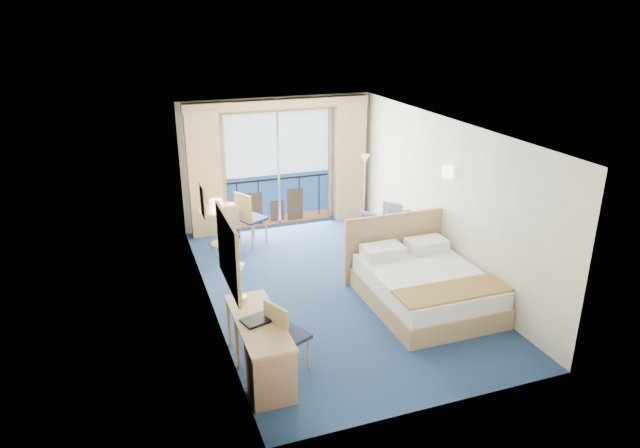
# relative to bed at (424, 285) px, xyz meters

# --- Properties ---
(floor) EXTENTS (6.50, 6.50, 0.00)m
(floor) POSITION_rel_bed_xyz_m (-1.14, 0.99, -0.32)
(floor) COLOR navy
(floor) RESTS_ON ground
(room_walls) EXTENTS (4.04, 6.54, 2.72)m
(room_walls) POSITION_rel_bed_xyz_m (-1.14, 0.99, 1.45)
(room_walls) COLOR beige
(room_walls) RESTS_ON ground
(balcony_door) EXTENTS (2.36, 0.03, 2.52)m
(balcony_door) POSITION_rel_bed_xyz_m (-1.14, 4.21, 0.82)
(balcony_door) COLOR navy
(balcony_door) RESTS_ON room_walls
(curtain_left) EXTENTS (0.65, 0.22, 2.55)m
(curtain_left) POSITION_rel_bed_xyz_m (-2.69, 4.06, 0.95)
(curtain_left) COLOR tan
(curtain_left) RESTS_ON room_walls
(curtain_right) EXTENTS (0.65, 0.22, 2.55)m
(curtain_right) POSITION_rel_bed_xyz_m (0.41, 4.06, 0.95)
(curtain_right) COLOR tan
(curtain_right) RESTS_ON room_walls
(pelmet) EXTENTS (3.80, 0.25, 0.18)m
(pelmet) POSITION_rel_bed_xyz_m (-1.14, 4.09, 2.26)
(pelmet) COLOR tan
(pelmet) RESTS_ON room_walls
(mirror) EXTENTS (0.05, 1.25, 0.95)m
(mirror) POSITION_rel_bed_xyz_m (-3.11, -0.51, 1.23)
(mirror) COLOR tan
(mirror) RESTS_ON room_walls
(wall_print) EXTENTS (0.04, 0.42, 0.52)m
(wall_print) POSITION_rel_bed_xyz_m (-3.11, 1.44, 1.28)
(wall_print) COLOR tan
(wall_print) RESTS_ON room_walls
(sconce_left) EXTENTS (0.18, 0.18, 0.18)m
(sconce_left) POSITION_rel_bed_xyz_m (-3.08, 0.39, 1.53)
(sconce_left) COLOR #FFE5B2
(sconce_left) RESTS_ON room_walls
(sconce_right) EXTENTS (0.18, 0.18, 0.18)m
(sconce_right) POSITION_rel_bed_xyz_m (0.80, 0.84, 1.53)
(sconce_right) COLOR #FFE5B2
(sconce_right) RESTS_ON room_walls
(bed) EXTENTS (1.85, 2.19, 1.16)m
(bed) POSITION_rel_bed_xyz_m (0.00, 0.00, 0.00)
(bed) COLOR tan
(bed) RESTS_ON ground
(nightstand) EXTENTS (0.44, 0.42, 0.58)m
(nightstand) POSITION_rel_bed_xyz_m (0.62, 1.28, -0.03)
(nightstand) COLOR #A17B55
(nightstand) RESTS_ON ground
(phone) EXTENTS (0.19, 0.16, 0.08)m
(phone) POSITION_rel_bed_xyz_m (0.67, 1.27, 0.29)
(phone) COLOR beige
(phone) RESTS_ON nightstand
(armchair) EXTENTS (1.14, 1.15, 0.78)m
(armchair) POSITION_rel_bed_xyz_m (0.51, 2.28, 0.06)
(armchair) COLOR #4E565F
(armchair) RESTS_ON ground
(floor_lamp) EXTENTS (0.21, 0.21, 1.48)m
(floor_lamp) POSITION_rel_bed_xyz_m (0.63, 3.74, 0.80)
(floor_lamp) COLOR silver
(floor_lamp) RESTS_ON ground
(desk) EXTENTS (0.55, 1.59, 0.74)m
(desk) POSITION_rel_bed_xyz_m (-2.85, -1.32, 0.09)
(desk) COLOR tan
(desk) RESTS_ON ground
(desk_chair) EXTENTS (0.57, 0.57, 1.00)m
(desk_chair) POSITION_rel_bed_xyz_m (-2.56, -1.00, 0.24)
(desk_chair) COLOR #1B2340
(desk_chair) RESTS_ON ground
(folder) EXTENTS (0.42, 0.36, 0.03)m
(folder) POSITION_rel_bed_xyz_m (-2.87, -0.91, 0.44)
(folder) COLOR black
(folder) RESTS_ON desk
(desk_lamp) EXTENTS (0.13, 0.13, 0.50)m
(desk_lamp) POSITION_rel_bed_xyz_m (-2.92, -0.29, 0.79)
(desk_lamp) COLOR silver
(desk_lamp) RESTS_ON desk
(round_table) EXTENTS (0.83, 0.83, 0.75)m
(round_table) POSITION_rel_bed_xyz_m (-2.52, 3.45, 0.24)
(round_table) COLOR tan
(round_table) RESTS_ON ground
(table_chair_a) EXTENTS (0.63, 0.63, 1.07)m
(table_chair_a) POSITION_rel_bed_xyz_m (-2.02, 3.28, 0.28)
(table_chair_a) COLOR #1B2340
(table_chair_a) RESTS_ON ground
(table_chair_b) EXTENTS (0.47, 0.48, 0.93)m
(table_chair_b) POSITION_rel_bed_xyz_m (-2.47, 2.93, 0.20)
(table_chair_b) COLOR #1B2340
(table_chair_b) RESTS_ON ground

